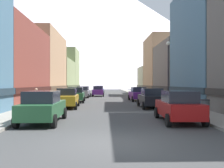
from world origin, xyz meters
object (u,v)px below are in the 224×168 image
object	(u,v)px
pedestrian_0	(36,98)
streetlamp_right	(168,64)
car_right_1	(151,98)
car_driving_0	(98,91)
car_left_1	(67,98)
car_left_0	(43,107)
car_left_2	(76,95)
trash_bin_right	(205,107)
car_driving_1	(99,90)
car_right_0	(178,106)
car_left_3	(83,92)
car_right_2	(138,94)

from	to	relation	value
pedestrian_0	streetlamp_right	distance (m)	12.03
car_right_1	car_driving_0	world-z (taller)	same
car_driving_0	car_left_1	bearing A→B (deg)	-96.15
car_left_0	car_left_1	world-z (taller)	same
car_left_0	car_driving_0	size ratio (longest dim) A/B	1.01
car_left_2	trash_bin_right	distance (m)	16.21
car_left_1	car_right_1	size ratio (longest dim) A/B	1.02
car_driving_1	pedestrian_0	bearing A→B (deg)	-99.01
car_driving_1	car_right_0	bearing A→B (deg)	-81.62
car_driving_1	streetlamp_right	distance (m)	29.44
car_left_3	streetlamp_right	world-z (taller)	streetlamp_right
car_right_2	pedestrian_0	size ratio (longest dim) A/B	2.70
car_left_2	car_right_1	world-z (taller)	same
car_right_0	car_driving_0	xyz separation A→B (m)	(-5.40, 28.83, 0.00)
car_left_3	car_driving_1	distance (m)	12.26
car_left_3	trash_bin_right	size ratio (longest dim) A/B	4.53
car_left_0	car_driving_1	xyz separation A→B (m)	(2.20, 36.73, 0.00)
streetlamp_right	pedestrian_0	bearing A→B (deg)	-175.69
trash_bin_right	car_left_2	bearing A→B (deg)	128.75
car_left_2	car_right_2	world-z (taller)	same
pedestrian_0	streetlamp_right	size ratio (longest dim) A/B	0.28
car_left_1	car_right_2	size ratio (longest dim) A/B	1.00
car_left_2	trash_bin_right	xyz separation A→B (m)	(10.15, -12.64, -0.26)
trash_bin_right	car_right_2	bearing A→B (deg)	99.87
car_driving_1	car_left_3	bearing A→B (deg)	-100.35
car_left_0	streetlamp_right	size ratio (longest dim) A/B	0.75
car_left_3	streetlamp_right	size ratio (longest dim) A/B	0.76
car_right_1	car_right_2	distance (m)	8.88
car_left_2	car_right_0	xyz separation A→B (m)	(7.59, -15.08, 0.00)
car_driving_0	car_driving_1	distance (m)	7.81
car_driving_0	car_left_0	bearing A→B (deg)	-94.35
car_left_3	car_right_1	distance (m)	18.06
car_left_1	streetlamp_right	distance (m)	9.66
car_right_2	car_driving_1	xyz separation A→B (m)	(-5.40, 19.56, 0.00)
car_right_0	car_left_1	bearing A→B (deg)	132.21
car_driving_0	pedestrian_0	bearing A→B (deg)	-102.20
car_left_2	streetlamp_right	bearing A→B (deg)	-36.96
car_left_0	pedestrian_0	xyz separation A→B (m)	(-2.45, 7.42, 0.01)
car_driving_0	car_right_0	bearing A→B (deg)	-79.39
car_left_2	car_left_3	size ratio (longest dim) A/B	1.01
car_right_2	trash_bin_right	world-z (taller)	car_right_2
car_left_1	car_left_2	size ratio (longest dim) A/B	1.00
car_left_2	car_right_0	distance (m)	16.88
car_left_2	streetlamp_right	distance (m)	11.86
car_driving_0	pedestrian_0	world-z (taller)	pedestrian_0
trash_bin_right	car_left_3	bearing A→B (deg)	114.63
car_left_1	streetlamp_right	xyz separation A→B (m)	(9.15, -0.18, 3.09)
car_left_1	car_driving_1	distance (m)	28.34
car_left_0	pedestrian_0	world-z (taller)	pedestrian_0
car_left_0	pedestrian_0	bearing A→B (deg)	108.27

